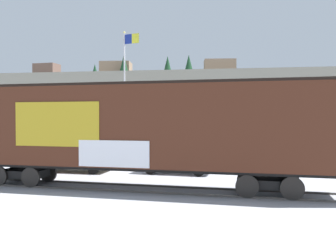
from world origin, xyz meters
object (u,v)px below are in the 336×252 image
(freight_car, at_px, (136,127))
(parked_car_white, at_px, (177,159))
(flagpole, at_px, (127,80))
(parked_car_tan, at_px, (76,157))

(freight_car, bearing_deg, parked_car_white, 75.97)
(flagpole, relative_size, parked_car_tan, 2.34)
(parked_car_tan, bearing_deg, freight_car, -44.00)
(parked_car_white, bearing_deg, flagpole, 124.92)
(freight_car, distance_m, parked_car_white, 5.40)
(parked_car_white, bearing_deg, parked_car_tan, -177.50)
(freight_car, height_order, parked_car_tan, freight_car)
(freight_car, bearing_deg, flagpole, 107.26)
(parked_car_tan, height_order, parked_car_white, parked_car_tan)
(flagpole, xyz_separation_m, parked_car_tan, (-1.07, -7.34, -5.29))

